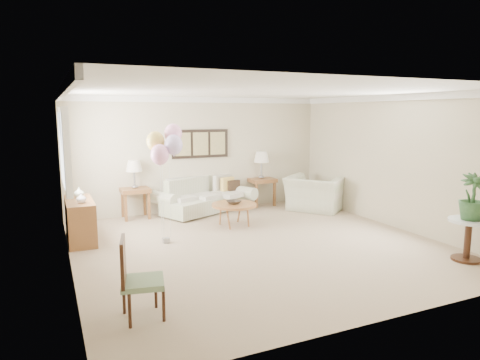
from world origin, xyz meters
The scene contains 18 objects.
ground_plane centered at (0.00, 0.00, 0.00)m, with size 6.00×6.00×0.00m, color tan.
room_shell centered at (-0.11, 0.09, 1.63)m, with size 6.04×6.04×2.60m.
wall_art_triptych centered at (0.00, 2.96, 1.55)m, with size 1.35×0.06×0.65m.
sofa centered at (-0.03, 2.73, 0.32)m, with size 2.47×1.56×0.80m.
end_table_left centered at (-1.55, 2.78, 0.55)m, with size 0.60×0.55×0.66m.
end_table_right centered at (1.52, 2.84, 0.56)m, with size 0.62×0.56×0.67m.
lamp_left centered at (-1.55, 2.78, 1.12)m, with size 0.34×0.34×0.60m.
lamp_right centered at (1.52, 2.84, 1.17)m, with size 0.37×0.37×0.65m.
coffee_table centered at (0.13, 1.33, 0.42)m, with size 0.90×0.90×0.45m.
decor_bowl centered at (0.12, 1.31, 0.49)m, with size 0.28×0.28×0.07m, color #2C251C.
armchair centered at (2.40, 1.84, 0.39)m, with size 1.22×1.06×0.79m, color beige.
side_table centered at (2.57, -2.03, 0.49)m, with size 0.60×0.60×0.65m.
potted_plant centered at (2.56, -2.05, 1.00)m, with size 0.39×0.39×0.70m, color #204324.
accent_chair centered at (-2.42, -1.84, 0.48)m, with size 0.54×0.54×0.93m.
credenza centered at (-2.76, 1.50, 0.37)m, with size 0.46×1.20×0.74m.
vase_white centered at (-2.74, 1.22, 0.83)m, with size 0.16×0.16×0.17m, color silver.
vase_sage centered at (-2.74, 1.73, 0.83)m, with size 0.18×0.18×0.19m, color beige.
balloon_cluster centered at (-1.37, 0.79, 1.72)m, with size 0.62×0.53×2.07m.
Camera 1 is at (-3.22, -6.34, 2.25)m, focal length 32.00 mm.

